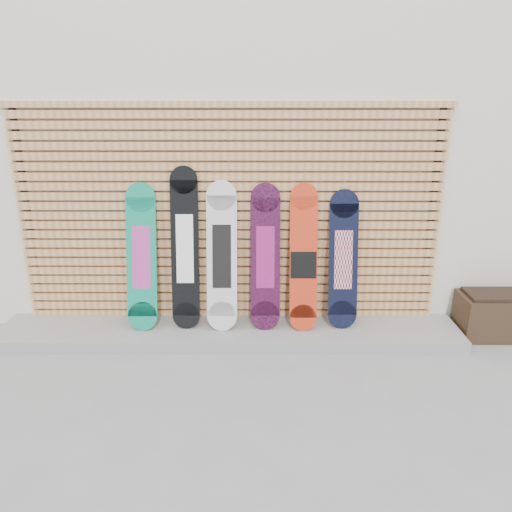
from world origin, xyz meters
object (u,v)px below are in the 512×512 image
at_px(snowboard_4, 303,259).
at_px(snowboard_5, 343,260).
at_px(planter_box, 511,315).
at_px(snowboard_2, 222,256).
at_px(snowboard_0, 142,257).
at_px(snowboard_1, 185,249).
at_px(snowboard_3, 265,257).

distance_m(snowboard_4, snowboard_5, 0.40).
distance_m(planter_box, snowboard_2, 2.98).
bearing_deg(planter_box, snowboard_0, 179.65).
bearing_deg(snowboard_4, snowboard_2, 179.77).
distance_m(snowboard_1, snowboard_2, 0.37).
relative_size(snowboard_1, snowboard_2, 1.10).
distance_m(snowboard_2, snowboard_4, 0.80).
xyz_separation_m(snowboard_2, snowboard_4, (0.80, -0.00, -0.02)).
relative_size(snowboard_1, snowboard_5, 1.17).
bearing_deg(snowboard_1, snowboard_3, -0.94).
distance_m(planter_box, snowboard_0, 3.76).
distance_m(snowboard_2, snowboard_5, 1.20).
xyz_separation_m(snowboard_1, snowboard_2, (0.36, -0.02, -0.07)).
distance_m(snowboard_1, snowboard_4, 1.17).
height_order(planter_box, snowboard_3, snowboard_3).
height_order(snowboard_1, snowboard_4, snowboard_1).
relative_size(snowboard_0, snowboard_1, 0.90).
relative_size(snowboard_0, snowboard_5, 1.05).
relative_size(snowboard_0, snowboard_2, 0.99).
relative_size(snowboard_1, snowboard_3, 1.11).
xyz_separation_m(planter_box, snowboard_5, (-1.72, 0.05, 0.57)).
distance_m(planter_box, snowboard_1, 3.35).
distance_m(snowboard_0, snowboard_2, 0.79).
relative_size(snowboard_2, snowboard_5, 1.06).
bearing_deg(snowboard_5, snowboard_4, -175.72).
bearing_deg(snowboard_0, snowboard_3, 0.52).
xyz_separation_m(snowboard_1, snowboard_4, (1.16, -0.03, -0.09)).
xyz_separation_m(planter_box, snowboard_2, (-2.92, 0.02, 0.61)).
distance_m(snowboard_0, snowboard_1, 0.43).
bearing_deg(snowboard_1, snowboard_2, -3.78).
xyz_separation_m(planter_box, snowboard_4, (-2.12, 0.02, 0.59)).
bearing_deg(snowboard_1, planter_box, -0.81).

